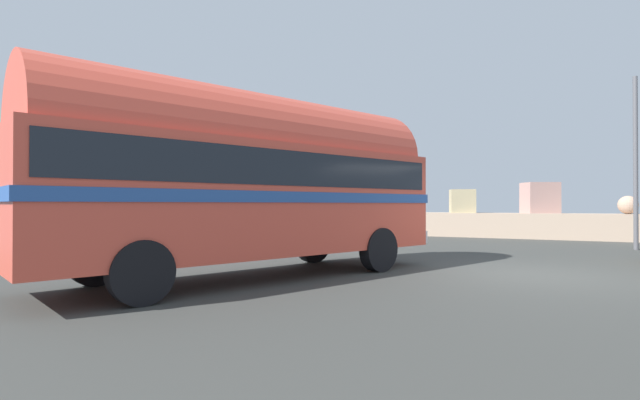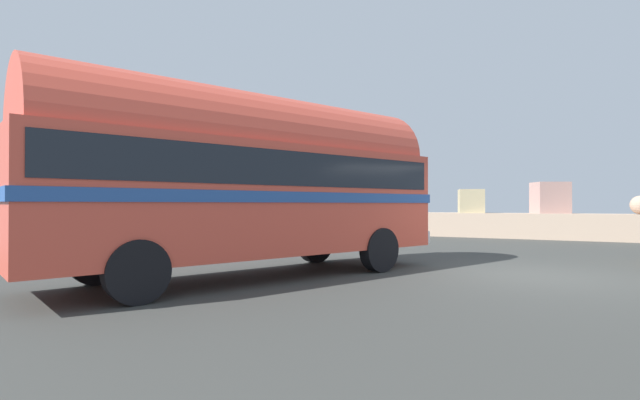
% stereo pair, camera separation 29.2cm
% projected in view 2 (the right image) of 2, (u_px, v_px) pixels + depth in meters
% --- Properties ---
extents(ground, '(32.00, 26.00, 0.02)m').
position_uv_depth(ground, '(533.00, 276.00, 9.70)').
color(ground, '#393A37').
extents(breakwater, '(31.36, 2.19, 2.46)m').
position_uv_depth(breakwater, '(554.00, 222.00, 20.06)').
color(breakwater, tan).
rests_on(breakwater, ground).
extents(vintage_coach, '(5.52, 8.84, 3.70)m').
position_uv_depth(vintage_coach, '(250.00, 177.00, 9.45)').
color(vintage_coach, black).
rests_on(vintage_coach, ground).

